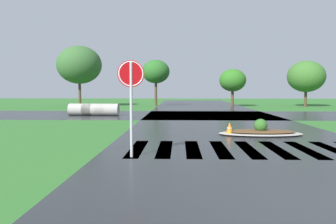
# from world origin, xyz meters

# --- Properties ---
(asphalt_roadway) EXTENTS (9.30, 80.00, 0.01)m
(asphalt_roadway) POSITION_xyz_m (0.00, 10.00, 0.00)
(asphalt_roadway) COLOR #232628
(asphalt_roadway) RESTS_ON ground
(asphalt_cross_road) EXTENTS (90.00, 8.37, 0.01)m
(asphalt_cross_road) POSITION_xyz_m (0.00, 19.79, 0.00)
(asphalt_cross_road) COLOR #232628
(asphalt_cross_road) RESTS_ON ground
(crosswalk_stripes) EXTENTS (7.65, 3.21, 0.01)m
(crosswalk_stripes) POSITION_xyz_m (0.00, 5.91, 0.00)
(crosswalk_stripes) COLOR white
(crosswalk_stripes) RESTS_ON ground
(stop_sign) EXTENTS (0.73, 0.27, 2.75)m
(stop_sign) POSITION_xyz_m (-3.59, 4.55, 2.05)
(stop_sign) COLOR #B2B5BA
(stop_sign) RESTS_ON ground
(median_island) EXTENTS (3.52, 1.71, 0.68)m
(median_island) POSITION_xyz_m (1.20, 9.32, 0.13)
(median_island) COLOR #9E9B93
(median_island) RESTS_ON ground
(drainage_pipe_stack) EXTENTS (3.63, 0.99, 0.87)m
(drainage_pipe_stack) POSITION_xyz_m (-8.41, 19.08, 0.43)
(drainage_pipe_stack) COLOR #9E9B93
(drainage_pipe_stack) RESTS_ON ground
(traffic_cone) EXTENTS (0.36, 0.36, 0.55)m
(traffic_cone) POSITION_xyz_m (-0.13, 9.16, 0.26)
(traffic_cone) COLOR orange
(traffic_cone) RESTS_ON ground
(background_treeline) EXTENTS (37.10, 5.48, 6.49)m
(background_treeline) POSITION_xyz_m (1.58, 31.39, 3.84)
(background_treeline) COLOR #4C3823
(background_treeline) RESTS_ON ground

